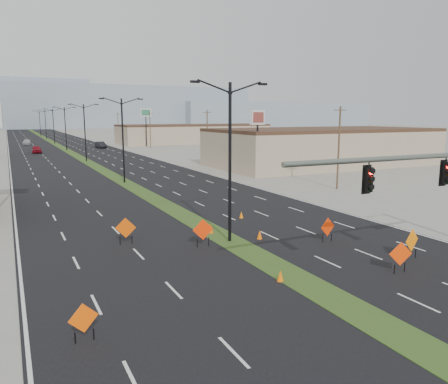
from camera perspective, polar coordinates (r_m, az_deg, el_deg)
name	(u,v)px	position (r m, az deg, el deg)	size (l,w,h in m)	color
ground	(366,317)	(19.11, 18.00, -15.29)	(600.00, 600.00, 0.00)	gray
road_surface	(65,149)	(113.13, -20.08, 5.27)	(25.00, 400.00, 0.02)	black
median_strip	(65,149)	(113.13, -20.08, 5.27)	(2.00, 400.00, 0.04)	#2E4F1C
building_se_near	(322,148)	(73.80, 12.74, 5.60)	(36.00, 18.00, 5.50)	tan
building_se_far	(194,134)	(132.26, -3.97, 7.51)	(44.00, 16.00, 5.00)	tan
mesa_center	(90,107)	(316.59, -17.12, 10.57)	(220.00, 50.00, 28.00)	#8596A6
mesa_east	(272,115)	(358.22, 6.23, 10.02)	(160.00, 50.00, 18.00)	#8596A6
streetlight_0	(230,158)	(27.28, 0.78, 4.52)	(5.15, 0.24, 10.02)	black
streetlight_1	(123,138)	(53.68, -13.08, 6.92)	(5.15, 0.24, 10.02)	black
streetlight_2	(85,131)	(81.16, -17.72, 7.64)	(5.15, 0.24, 10.02)	black
streetlight_3	(65,127)	(108.91, -20.01, 7.97)	(5.15, 0.24, 10.02)	black
streetlight_4	(54,125)	(136.75, -21.37, 8.17)	(5.15, 0.24, 10.02)	black
streetlight_5	(46,123)	(164.66, -22.28, 8.29)	(5.15, 0.24, 10.02)	black
streetlight_6	(40,122)	(192.58, -22.92, 8.38)	(5.15, 0.24, 10.02)	black
utility_pole_0	(339,147)	(49.41, 14.76, 5.75)	(1.60, 0.20, 9.00)	#4C3823
utility_pole_1	(207,135)	(79.17, -2.20, 7.51)	(1.60, 0.20, 9.00)	#4C3823
utility_pole_2	(150,129)	(112.00, -9.63, 8.08)	(1.60, 0.20, 9.00)	#4C3823
utility_pole_3	(118,126)	(145.85, -13.66, 8.34)	(1.60, 0.20, 9.00)	#4C3823
car_left	(37,149)	(103.43, -23.27, 5.13)	(1.90, 4.73, 1.61)	maroon
car_mid	(101,145)	(114.37, -15.80, 5.94)	(1.70, 4.88, 1.61)	black
car_far	(27,142)	(134.49, -24.34, 5.94)	(2.02, 4.97, 1.44)	#A4AAAD
construction_sign_0	(83,320)	(16.87, -17.88, -15.58)	(1.09, 0.26, 1.47)	#FF5305
construction_sign_1	(203,230)	(26.95, -2.77, -5.04)	(1.31, 0.16, 1.75)	#F33005
construction_sign_2	(126,229)	(28.10, -12.73, -4.70)	(1.24, 0.44, 1.72)	#DE4B04
construction_sign_3	(400,255)	(24.26, 22.06, -7.63)	(1.19, 0.43, 1.65)	#FF3C05
construction_sign_4	(328,228)	(28.71, 13.38, -4.57)	(1.19, 0.22, 1.59)	red
construction_sign_5	(412,241)	(26.85, 23.33, -5.96)	(1.27, 0.33, 1.73)	orange
cone_0	(280,276)	(21.82, 7.38, -10.82)	(0.35, 0.35, 0.58)	#FF6B05
cone_1	(241,215)	(34.51, 2.28, -3.00)	(0.33, 0.33, 0.55)	orange
cone_2	(260,235)	(28.81, 4.67, -5.58)	(0.36, 0.36, 0.60)	#F75F05
cone_3	(211,229)	(30.08, -1.75, -4.82)	(0.41, 0.41, 0.68)	#E65704
pole_sign_east_near	(258,123)	(57.44, 4.41, 8.99)	(2.76, 1.45, 8.75)	black
pole_sign_east_far	(146,115)	(117.24, -10.18, 9.83)	(3.21, 1.24, 9.92)	black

